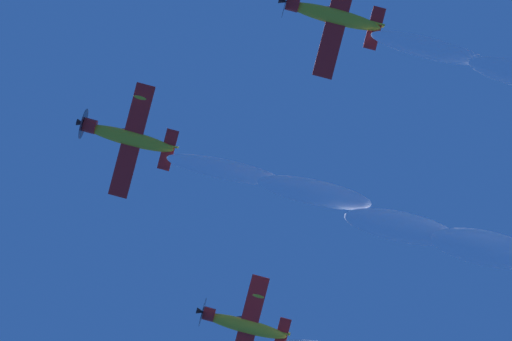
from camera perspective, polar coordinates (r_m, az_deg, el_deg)
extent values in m
ellipsoid|color=gold|center=(76.28, -6.25, 1.59)|extent=(2.34, 6.09, 1.88)
cylinder|color=red|center=(76.66, -8.20, 2.20)|extent=(1.36, 1.04, 1.30)
cone|color=black|center=(76.76, -8.62, 2.32)|extent=(0.69, 0.73, 0.65)
cylinder|color=#3F3F47|center=(76.74, -8.52, 2.30)|extent=(2.66, 0.57, 2.66)
cube|color=red|center=(76.15, -6.16, 1.48)|extent=(7.24, 2.88, 2.87)
ellipsoid|color=gold|center=(73.70, -5.75, 3.60)|extent=(0.43, 0.85, 0.37)
ellipsoid|color=gold|center=(78.69, -6.54, -0.50)|extent=(0.43, 0.85, 0.37)
cube|color=red|center=(76.03, -4.37, 1.03)|extent=(2.67, 1.38, 1.11)
cube|color=gold|center=(76.36, -4.23, 1.23)|extent=(0.64, 1.04, 1.08)
ellipsoid|color=#1E232D|center=(76.59, -6.37, 1.83)|extent=(1.04, 1.49, 0.92)
ellipsoid|color=gold|center=(73.23, 3.90, 7.61)|extent=(2.38, 6.06, 1.77)
cylinder|color=red|center=(73.18, 1.82, 8.24)|extent=(1.38, 1.01, 1.31)
cone|color=black|center=(73.19, 1.38, 8.37)|extent=(0.70, 0.72, 0.64)
cylinder|color=#3F3F47|center=(73.18, 1.48, 8.34)|extent=(2.70, 0.49, 2.72)
cube|color=red|center=(73.12, 4.02, 7.50)|extent=(7.12, 2.84, 3.17)
ellipsoid|color=gold|center=(75.39, 3.27, 5.34)|extent=(0.44, 0.85, 0.36)
cube|color=red|center=(73.42, 5.88, 7.01)|extent=(2.63, 1.37, 1.21)
cube|color=gold|center=(73.78, 5.97, 7.20)|extent=(0.68, 1.01, 1.05)
ellipsoid|color=#1E232D|center=(73.53, 3.74, 7.84)|extent=(1.06, 1.47, 0.90)
ellipsoid|color=gold|center=(82.25, -0.51, -7.69)|extent=(2.29, 6.09, 2.00)
cylinder|color=red|center=(82.28, -2.35, -7.10)|extent=(1.37, 1.05, 1.33)
cone|color=black|center=(82.30, -2.74, -6.98)|extent=(0.69, 0.74, 0.67)
cylinder|color=#3F3F47|center=(82.30, -2.65, -7.01)|extent=(2.71, 0.58, 2.70)
cube|color=red|center=(82.16, -0.41, -7.81)|extent=(7.12, 2.85, 3.18)
ellipsoid|color=gold|center=(79.26, 0.11, -6.23)|extent=(0.42, 0.85, 0.39)
cube|color=red|center=(82.33, 1.26, -8.23)|extent=(2.62, 1.37, 1.22)
cube|color=gold|center=(82.61, 1.37, -8.00)|extent=(0.67, 1.05, 1.09)
ellipsoid|color=#1E232D|center=(82.48, -0.63, -7.44)|extent=(1.04, 1.49, 0.95)
ellipsoid|color=white|center=(75.88, -1.54, 0.04)|extent=(3.15, 8.13, 2.34)
ellipsoid|color=white|center=(75.59, 2.94, -1.10)|extent=(3.48, 8.24, 2.66)
ellipsoid|color=white|center=(76.43, 7.17, -2.79)|extent=(3.81, 8.36, 2.98)
ellipsoid|color=white|center=(77.03, 11.33, -3.81)|extent=(4.14, 8.47, 3.31)
ellipsoid|color=white|center=(73.74, 8.57, 5.99)|extent=(3.15, 8.13, 2.34)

